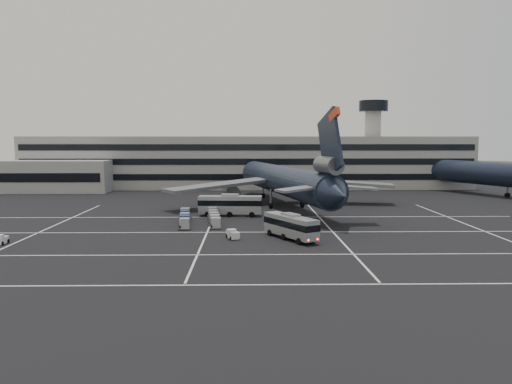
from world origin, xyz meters
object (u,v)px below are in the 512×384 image
(trijet_main, at_px, (284,180))
(uld_cluster, at_px, (200,218))
(bus_near, at_px, (291,225))
(tug_a, at_px, (1,240))
(bus_far, at_px, (230,204))

(trijet_main, distance_m, uld_cluster, 24.23)
(bus_near, height_order, tug_a, bus_near)
(trijet_main, relative_size, bus_far, 5.16)
(uld_cluster, bearing_deg, trijet_main, 51.49)
(trijet_main, xyz_separation_m, bus_far, (-10.21, -11.48, -3.14))
(bus_near, distance_m, bus_far, 22.10)
(bus_near, relative_size, tug_a, 4.66)
(bus_far, relative_size, uld_cluster, 0.81)
(bus_far, distance_m, uld_cluster, 8.62)
(trijet_main, xyz_separation_m, uld_cluster, (-14.83, -18.64, -4.42))
(bus_far, height_order, tug_a, bus_far)
(bus_near, height_order, uld_cluster, bus_near)
(uld_cluster, bearing_deg, bus_far, 57.15)
(trijet_main, height_order, bus_far, trijet_main)
(trijet_main, relative_size, tug_a, 27.61)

